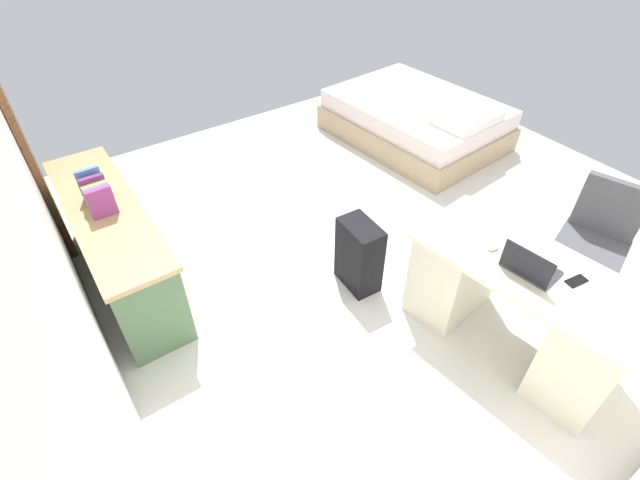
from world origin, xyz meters
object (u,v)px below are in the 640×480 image
(office_chair, at_px, (589,249))
(laptop, at_px, (529,267))
(computer_mouse, at_px, (494,246))
(credenza, at_px, (117,246))
(bed, at_px, (416,120))
(cell_phone_near_laptop, at_px, (576,281))
(figurine_small, at_px, (88,181))
(desk, at_px, (516,305))
(suitcase_black, at_px, (359,255))

(office_chair, xyz_separation_m, laptop, (-0.04, 0.95, 0.38))
(laptop, xyz_separation_m, computer_mouse, (0.26, -0.01, -0.03))
(credenza, height_order, bed, credenza)
(credenza, height_order, laptop, laptop)
(cell_phone_near_laptop, relative_size, figurine_small, 1.24)
(desk, relative_size, credenza, 0.84)
(desk, height_order, laptop, laptop)
(credenza, height_order, suitcase_black, credenza)
(office_chair, height_order, computer_mouse, office_chair)
(suitcase_black, relative_size, computer_mouse, 5.91)
(credenza, bearing_deg, cell_phone_near_laptop, -138.34)
(laptop, relative_size, cell_phone_near_laptop, 2.46)
(suitcase_black, xyz_separation_m, figurine_small, (1.41, 1.51, 0.49))
(suitcase_black, relative_size, cell_phone_near_laptop, 4.34)
(suitcase_black, height_order, figurine_small, figurine_small)
(computer_mouse, distance_m, figurine_small, 2.94)
(desk, height_order, suitcase_black, desk)
(credenza, bearing_deg, desk, -136.92)
(desk, height_order, office_chair, office_chair)
(office_chair, distance_m, figurine_small, 3.79)
(desk, xyz_separation_m, bed, (2.54, -1.53, -0.15))
(credenza, relative_size, laptop, 5.37)
(computer_mouse, bearing_deg, desk, -172.81)
(desk, xyz_separation_m, laptop, (-0.01, 0.07, 0.41))
(figurine_small, bearing_deg, suitcase_black, -132.96)
(desk, bearing_deg, suitcase_black, 25.01)
(suitcase_black, relative_size, figurine_small, 5.37)
(office_chair, height_order, figurine_small, office_chair)
(credenza, bearing_deg, figurine_small, 0.27)
(desk, relative_size, office_chair, 1.61)
(suitcase_black, distance_m, cell_phone_near_laptop, 1.48)
(desk, relative_size, cell_phone_near_laptop, 11.11)
(figurine_small, bearing_deg, office_chair, -130.16)
(computer_mouse, bearing_deg, cell_phone_near_laptop, -167.73)
(office_chair, distance_m, computer_mouse, 1.03)
(credenza, relative_size, bed, 0.90)
(office_chair, distance_m, bed, 2.59)
(desk, xyz_separation_m, computer_mouse, (0.25, 0.06, 0.37))
(desk, relative_size, computer_mouse, 15.11)
(computer_mouse, bearing_deg, suitcase_black, 20.86)
(laptop, height_order, cell_phone_near_laptop, laptop)
(computer_mouse, bearing_deg, figurine_small, 34.09)
(bed, xyz_separation_m, computer_mouse, (-2.28, 1.59, 0.52))
(desk, height_order, computer_mouse, computer_mouse)
(credenza, xyz_separation_m, laptop, (-2.15, -1.93, 0.43))
(bed, relative_size, laptop, 5.98)
(office_chair, relative_size, bed, 0.47)
(cell_phone_near_laptop, xyz_separation_m, figurine_small, (2.69, 2.11, 0.03))
(credenza, bearing_deg, computer_mouse, -134.28)
(cell_phone_near_laptop, bearing_deg, credenza, 49.96)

